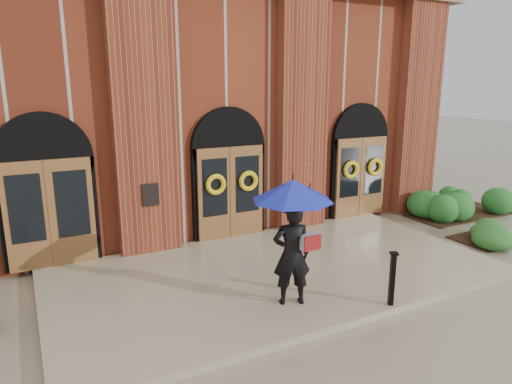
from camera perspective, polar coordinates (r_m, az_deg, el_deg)
ground at (r=10.56m, az=3.14°, el=-10.59°), size 90.00×90.00×0.00m
landing at (r=10.64m, az=2.72°, el=-9.93°), size 10.00×5.30×0.15m
church_building at (r=17.77m, az=-11.54°, el=10.66°), size 16.20×12.53×7.00m
man_with_umbrella at (r=8.50m, az=4.59°, el=-3.29°), size 1.95×1.95×2.44m
metal_post at (r=9.17m, az=16.66°, el=-10.21°), size 0.19×0.19×1.07m
hedge_wall_right at (r=16.63m, az=24.24°, el=-1.18°), size 3.34×1.34×0.86m
hedge_front_right at (r=14.26m, az=26.81°, el=-4.52°), size 1.41×1.21×0.50m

